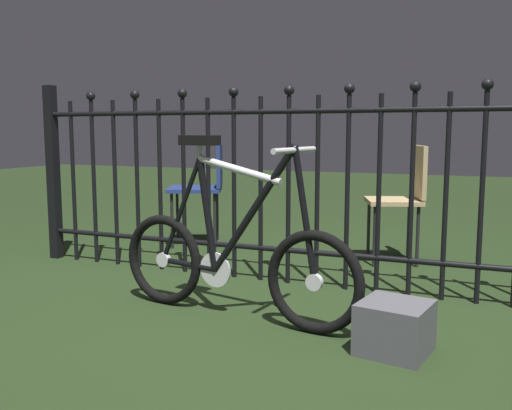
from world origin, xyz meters
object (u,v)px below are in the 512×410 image
(chair_navy, at_px, (205,183))
(display_crate, at_px, (395,327))
(bicycle, at_px, (232,257))
(chair_tan, at_px, (404,192))

(chair_navy, distance_m, display_crate, 2.54)
(display_crate, bearing_deg, bicycle, 169.81)
(chair_navy, bearing_deg, bicycle, -57.89)
(chair_tan, bearing_deg, bicycle, -111.24)
(bicycle, bearing_deg, display_crate, -10.19)
(chair_navy, height_order, display_crate, chair_navy)
(chair_tan, xyz_separation_m, display_crate, (0.22, -1.70, -0.39))
(bicycle, height_order, chair_navy, bicycle)
(bicycle, relative_size, chair_navy, 1.67)
(bicycle, xyz_separation_m, display_crate, (0.82, -0.15, -0.20))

